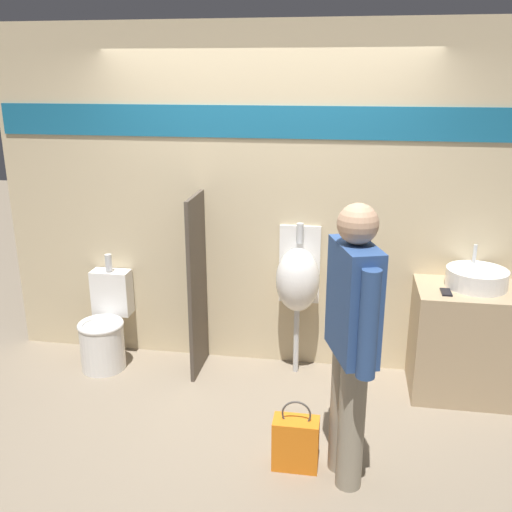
# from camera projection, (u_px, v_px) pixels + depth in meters

# --- Properties ---
(ground_plane) EXTENTS (16.00, 16.00, 0.00)m
(ground_plane) POSITION_uv_depth(u_px,v_px,m) (252.00, 394.00, 4.33)
(ground_plane) COLOR gray
(display_wall) EXTENTS (4.33, 0.07, 2.70)m
(display_wall) POSITION_uv_depth(u_px,v_px,m) (265.00, 202.00, 4.47)
(display_wall) COLOR beige
(display_wall) RESTS_ON ground_plane
(sink_counter) EXTENTS (0.94, 0.55, 0.84)m
(sink_counter) POSITION_uv_depth(u_px,v_px,m) (477.00, 343.00, 4.22)
(sink_counter) COLOR tan
(sink_counter) RESTS_ON ground_plane
(sink_basin) EXTENTS (0.44, 0.44, 0.27)m
(sink_basin) POSITION_uv_depth(u_px,v_px,m) (477.00, 278.00, 4.13)
(sink_basin) COLOR white
(sink_basin) RESTS_ON sink_counter
(cell_phone) EXTENTS (0.07, 0.14, 0.01)m
(cell_phone) POSITION_uv_depth(u_px,v_px,m) (446.00, 292.00, 4.03)
(cell_phone) COLOR black
(cell_phone) RESTS_ON sink_counter
(divider_near_counter) EXTENTS (0.03, 0.47, 1.45)m
(divider_near_counter) POSITION_uv_depth(u_px,v_px,m) (197.00, 286.00, 4.50)
(divider_near_counter) COLOR #4C4238
(divider_near_counter) RESTS_ON ground_plane
(urinal_near_counter) EXTENTS (0.34, 0.31, 1.22)m
(urinal_near_counter) POSITION_uv_depth(u_px,v_px,m) (298.00, 279.00, 4.44)
(urinal_near_counter) COLOR silver
(urinal_near_counter) RESTS_ON ground_plane
(toilet) EXTENTS (0.37, 0.53, 0.90)m
(toilet) POSITION_uv_depth(u_px,v_px,m) (105.00, 330.00, 4.70)
(toilet) COLOR white
(toilet) RESTS_ON ground_plane
(person_in_vest) EXTENTS (0.31, 0.56, 1.68)m
(person_in_vest) POSITION_uv_depth(u_px,v_px,m) (352.00, 336.00, 3.17)
(person_in_vest) COLOR gray
(person_in_vest) RESTS_ON ground_plane
(shopping_bag) EXTENTS (0.28, 0.15, 0.46)m
(shopping_bag) POSITION_uv_depth(u_px,v_px,m) (296.00, 443.00, 3.49)
(shopping_bag) COLOR orange
(shopping_bag) RESTS_ON ground_plane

